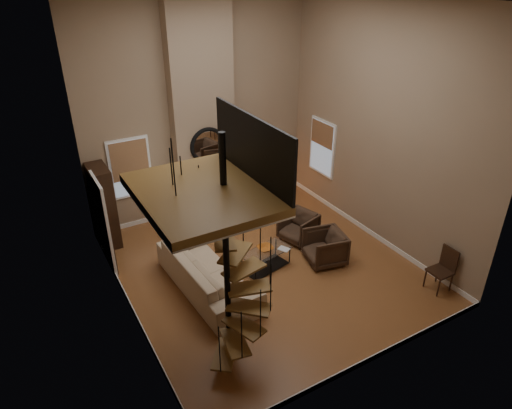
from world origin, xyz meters
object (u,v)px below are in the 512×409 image
floor_lamp (175,190)px  side_chair (444,267)px  armchair_near (300,226)px  coffee_table (266,257)px  accent_lamp (260,191)px  armchair_far (328,247)px  sofa (206,272)px  hutch (104,207)px

floor_lamp → side_chair: size_ratio=1.83×
armchair_near → coffee_table: bearing=-80.7°
coffee_table → side_chair: (2.79, -2.40, 0.24)m
floor_lamp → side_chair: bearing=-46.8°
accent_lamp → armchair_far: bearing=-93.4°
sofa → side_chair: bearing=-123.1°
armchair_near → side_chair: (1.44, -3.05, 0.17)m
accent_lamp → side_chair: bearing=-77.0°
coffee_table → armchair_near: bearing=25.8°
sofa → armchair_far: (2.79, -0.46, -0.04)m
coffee_table → floor_lamp: floor_lamp is taller
armchair_far → side_chair: size_ratio=0.89×
armchair_near → accent_lamp: armchair_near is taller
hutch → accent_lamp: 4.36m
sofa → accent_lamp: bearing=-49.0°
armchair_near → floor_lamp: floor_lamp is taller
sofa → armchair_near: (2.78, 0.63, -0.04)m
side_chair → accent_lamp: bearing=103.0°
floor_lamp → sofa: bearing=-94.0°
armchair_near → floor_lamp: bearing=-132.7°
hutch → armchair_far: size_ratio=2.41×
armchair_far → coffee_table: size_ratio=0.70×
armchair_far → side_chair: 2.44m
armchair_near → accent_lamp: size_ratio=1.60×
sofa → armchair_far: 2.82m
accent_lamp → sofa: bearing=-135.8°
hutch → armchair_near: (4.10, -2.19, -0.60)m
armchair_near → armchair_far: (0.01, -1.09, 0.00)m
side_chair → floor_lamp: bearing=133.2°
coffee_table → sofa: bearing=178.9°
sofa → armchair_far: bearing=-102.5°
floor_lamp → accent_lamp: floor_lamp is taller
armchair_far → accent_lamp: armchair_far is taller
sofa → coffee_table: bearing=-94.3°
hutch → floor_lamp: bearing=-31.4°
armchair_near → side_chair: side_chair is taller
sofa → coffee_table: sofa is taller
hutch → coffee_table: bearing=-46.1°
armchair_far → side_chair: (1.43, -1.97, 0.17)m
coffee_table → floor_lamp: 2.60m
hutch → coffee_table: (2.74, -2.84, -0.67)m
floor_lamp → hutch: bearing=148.6°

